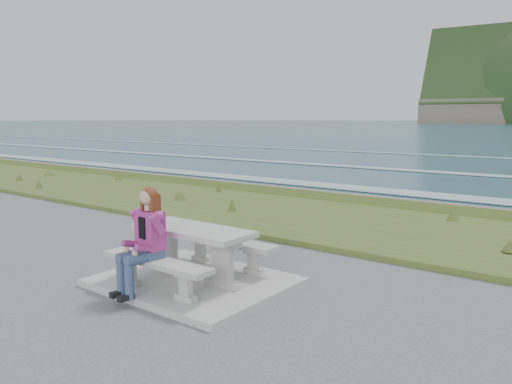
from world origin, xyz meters
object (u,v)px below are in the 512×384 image
bench_seaward (226,245)px  bench_landward (156,266)px  seated_woman (141,255)px  picnic_table (193,239)px

bench_seaward → bench_landward: bearing=-90.0°
seated_woman → picnic_table: bearing=86.8°
bench_seaward → seated_woman: (-0.14, -1.53, 0.17)m
bench_seaward → seated_woman: 1.55m
bench_landward → bench_seaward: same height
bench_landward → seated_woman: (-0.14, -0.13, 0.17)m
picnic_table → bench_seaward: size_ratio=1.00×
picnic_table → seated_woman: bearing=-99.7°
bench_landward → bench_seaward: (0.00, 1.40, 0.00)m
seated_woman → bench_seaward: bearing=91.2°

